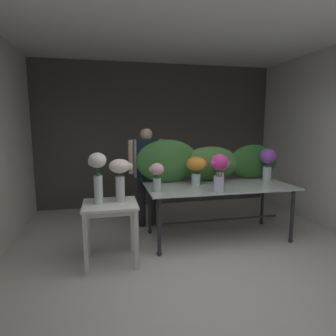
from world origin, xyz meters
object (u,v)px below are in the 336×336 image
at_px(display_table_glass, 218,192).
at_px(florist, 147,166).
at_px(vase_peach_freesia, 220,166).
at_px(vase_cream_lisianthus_tall, 120,174).
at_px(vase_blush_ranunculus, 157,174).
at_px(side_table_white, 110,212).
at_px(vase_sunset_lilies, 196,167).
at_px(vase_magenta_roses, 219,170).
at_px(vase_violet_anemones, 267,161).
at_px(vase_white_roses_tall, 98,172).

xyz_separation_m(display_table_glass, florist, (-0.96, 0.74, 0.32)).
xyz_separation_m(vase_peach_freesia, vase_cream_lisianthus_tall, (-1.51, -0.48, 0.01)).
xyz_separation_m(vase_blush_ranunculus, vase_cream_lisianthus_tall, (-0.49, -0.19, 0.06)).
bearing_deg(florist, vase_cream_lisianthus_tall, -113.59).
distance_m(side_table_white, vase_peach_freesia, 1.78).
bearing_deg(vase_peach_freesia, vase_sunset_lilies, 177.62).
relative_size(florist, vase_blush_ranunculus, 4.27).
xyz_separation_m(vase_sunset_lilies, vase_magenta_roses, (0.15, -0.51, 0.03)).
height_order(side_table_white, florist, florist).
bearing_deg(vase_peach_freesia, vase_violet_anemones, 7.13).
distance_m(vase_magenta_roses, vase_white_roses_tall, 1.55).
bearing_deg(vase_sunset_lilies, vase_cream_lisianthus_tall, -156.62).
xyz_separation_m(florist, vase_sunset_lilies, (0.65, -0.63, 0.07)).
xyz_separation_m(florist, vase_magenta_roses, (0.79, -1.14, 0.09)).
relative_size(vase_violet_anemones, vase_cream_lisianthus_tall, 0.97).
height_order(florist, vase_magenta_roses, florist).
distance_m(vase_peach_freesia, vase_white_roses_tall, 1.85).
height_order(display_table_glass, florist, florist).
bearing_deg(display_table_glass, florist, 142.31).
xyz_separation_m(vase_sunset_lilies, vase_cream_lisianthus_tall, (-1.14, -0.49, 0.02)).
height_order(vase_magenta_roses, vase_peach_freesia, vase_magenta_roses).
distance_m(side_table_white, vase_white_roses_tall, 0.52).
height_order(vase_violet_anemones, vase_blush_ranunculus, vase_violet_anemones).
relative_size(vase_magenta_roses, vase_peach_freesia, 1.16).
bearing_deg(vase_blush_ranunculus, vase_white_roses_tall, -161.72).
distance_m(display_table_glass, side_table_white, 1.65).
height_order(vase_violet_anemones, vase_peach_freesia, vase_violet_anemones).
xyz_separation_m(vase_sunset_lilies, vase_peach_freesia, (0.37, -0.02, 0.01)).
relative_size(vase_magenta_roses, vase_white_roses_tall, 0.82).
bearing_deg(vase_violet_anemones, vase_magenta_roses, -150.88).
xyz_separation_m(vase_blush_ranunculus, vase_peach_freesia, (1.02, 0.28, 0.05)).
height_order(vase_blush_ranunculus, vase_peach_freesia, vase_peach_freesia).
distance_m(vase_violet_anemones, vase_magenta_roses, 1.23).
bearing_deg(vase_blush_ranunculus, florist, 89.89).
bearing_deg(vase_sunset_lilies, vase_violet_anemones, 4.25).
bearing_deg(display_table_glass, vase_violet_anemones, 12.49).
height_order(vase_blush_ranunculus, vase_white_roses_tall, vase_white_roses_tall).
height_order(side_table_white, vase_violet_anemones, vase_violet_anemones).
bearing_deg(vase_violet_anemones, vase_cream_lisianthus_tall, -166.13).
xyz_separation_m(vase_sunset_lilies, vase_violet_anemones, (1.22, 0.09, 0.04)).
xyz_separation_m(vase_violet_anemones, vase_blush_ranunculus, (-1.87, -0.39, -0.08)).
height_order(vase_peach_freesia, vase_cream_lisianthus_tall, vase_cream_lisianthus_tall).
bearing_deg(florist, display_table_glass, -37.69).
distance_m(display_table_glass, vase_magenta_roses, 0.59).
height_order(vase_white_roses_tall, vase_cream_lisianthus_tall, vase_white_roses_tall).
bearing_deg(vase_magenta_roses, display_table_glass, 67.05).
bearing_deg(vase_blush_ranunculus, vase_sunset_lilies, 24.86).
bearing_deg(florist, vase_blush_ranunculus, -90.11).
height_order(florist, vase_cream_lisianthus_tall, florist).
height_order(vase_violet_anemones, vase_white_roses_tall, vase_white_roses_tall).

